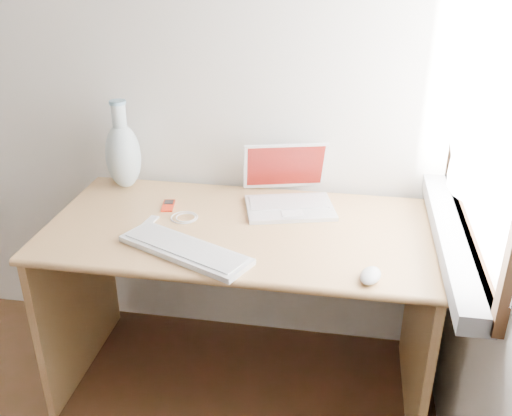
% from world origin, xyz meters
% --- Properties ---
extents(back_wall, '(3.50, 0.04, 2.60)m').
position_xyz_m(back_wall, '(0.00, 1.75, 1.30)').
color(back_wall, white).
rests_on(back_wall, floor).
extents(window, '(0.11, 0.99, 1.10)m').
position_xyz_m(window, '(1.72, 1.30, 1.28)').
color(window, white).
rests_on(window, right_wall).
extents(desk, '(1.37, 0.68, 0.72)m').
position_xyz_m(desk, '(0.98, 1.46, 0.52)').
color(desk, tan).
rests_on(desk, floor).
extents(laptop, '(0.37, 0.35, 0.22)m').
position_xyz_m(laptop, '(1.14, 1.58, 0.77)').
color(laptop, white).
rests_on(laptop, desk).
extents(external_keyboard, '(0.48, 0.33, 0.02)m').
position_xyz_m(external_keyboard, '(0.84, 1.16, 0.74)').
color(external_keyboard, white).
rests_on(external_keyboard, desk).
extents(mouse, '(0.09, 0.11, 0.03)m').
position_xyz_m(mouse, '(1.43, 1.10, 0.74)').
color(mouse, white).
rests_on(mouse, desk).
extents(ipod, '(0.06, 0.10, 0.01)m').
position_xyz_m(ipod, '(0.68, 1.49, 0.73)').
color(ipod, red).
rests_on(ipod, desk).
extents(cable_coil, '(0.12, 0.12, 0.01)m').
position_xyz_m(cable_coil, '(0.77, 1.41, 0.73)').
color(cable_coil, white).
rests_on(cable_coil, desk).
extents(remote, '(0.04, 0.09, 0.01)m').
position_xyz_m(remote, '(0.65, 1.35, 0.73)').
color(remote, white).
rests_on(remote, desk).
extents(vase, '(0.14, 0.14, 0.36)m').
position_xyz_m(vase, '(0.45, 1.64, 0.87)').
color(vase, silver).
rests_on(vase, desk).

